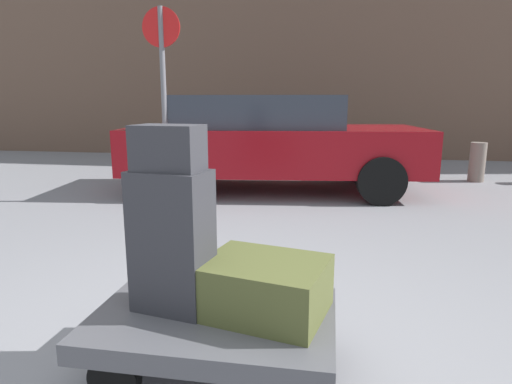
{
  "coord_description": "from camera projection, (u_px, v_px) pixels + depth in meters",
  "views": [
    {
      "loc": [
        0.53,
        -1.88,
        1.34
      ],
      "look_at": [
        0.0,
        1.2,
        0.69
      ],
      "focal_mm": 30.73,
      "sensor_mm": 36.0,
      "label": 1
    }
  ],
  "objects": [
    {
      "name": "bollard_kerb_near",
      "position": [
        477.0,
        162.0,
        7.4
      ],
      "size": [
        0.26,
        0.26,
        0.66
      ],
      "primitive_type": "cylinder",
      "color": "#72665B",
      "rests_on": "ground_plane"
    },
    {
      "name": "suitcase_olive_rear_left",
      "position": [
        264.0,
        287.0,
        2.1
      ],
      "size": [
        0.66,
        0.57,
        0.26
      ],
      "primitive_type": "cube",
      "rotation": [
        0.0,
        0.0,
        -0.22
      ],
      "color": "#4C5128",
      "rests_on": "luggage_cart"
    },
    {
      "name": "ground_plane",
      "position": [
        215.0,
        376.0,
        2.18
      ],
      "size": [
        60.0,
        60.0,
        0.0
      ],
      "primitive_type": "plane",
      "color": "gray"
    },
    {
      "name": "suitcase_charcoal_rear_right",
      "position": [
        172.0,
        241.0,
        2.1
      ],
      "size": [
        0.4,
        0.3,
        0.69
      ],
      "primitive_type": "cube",
      "rotation": [
        0.0,
        0.0,
        -0.19
      ],
      "color": "#2D2D33",
      "rests_on": "luggage_cart"
    },
    {
      "name": "duffel_bag_charcoal_topmost_pile",
      "position": [
        168.0,
        148.0,
        2.01
      ],
      "size": [
        0.33,
        0.23,
        0.21
      ],
      "primitive_type": "cube",
      "rotation": [
        0.0,
        0.0,
        -0.11
      ],
      "color": "#2D2D33",
      "rests_on": "suitcase_charcoal_rear_right"
    },
    {
      "name": "luggage_cart",
      "position": [
        214.0,
        327.0,
        2.13
      ],
      "size": [
        1.16,
        0.78,
        0.34
      ],
      "color": "#4C4C51",
      "rests_on": "ground_plane"
    },
    {
      "name": "parked_car",
      "position": [
        270.0,
        141.0,
        6.55
      ],
      "size": [
        4.48,
        2.3,
        1.42
      ],
      "color": "maroon",
      "rests_on": "ground_plane"
    },
    {
      "name": "no_parking_sign",
      "position": [
        163.0,
        85.0,
        5.69
      ],
      "size": [
        0.5,
        0.07,
        2.51
      ],
      "color": "slate",
      "rests_on": "ground_plane"
    }
  ]
}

